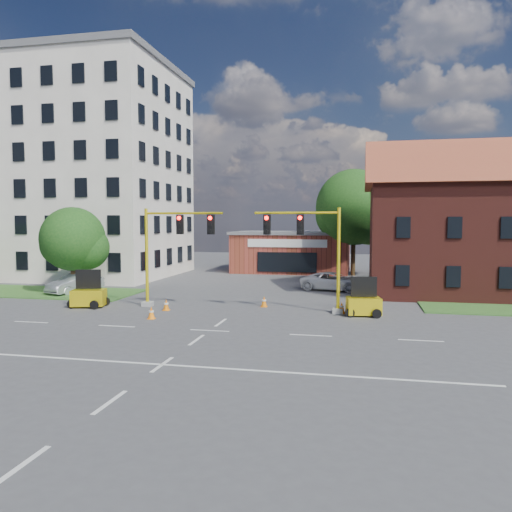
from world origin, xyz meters
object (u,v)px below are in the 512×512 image
at_px(signal_mast_east, 310,246).
at_px(pickup_white, 334,281).
at_px(trailer_east, 364,304).
at_px(signal_mast_west, 171,245).
at_px(trailer_west, 89,296).

height_order(signal_mast_east, pickup_white, signal_mast_east).
bearing_deg(pickup_white, trailer_east, -156.72).
bearing_deg(trailer_east, signal_mast_east, 162.14).
bearing_deg(signal_mast_east, signal_mast_west, 180.00).
bearing_deg(trailer_west, pickup_white, 20.90).
height_order(signal_mast_east, trailer_west, signal_mast_east).
bearing_deg(signal_mast_west, signal_mast_east, 0.00).
bearing_deg(signal_mast_east, trailer_west, -175.65).
height_order(signal_mast_west, pickup_white, signal_mast_west).
bearing_deg(signal_mast_west, pickup_white, 45.66).
bearing_deg(trailer_east, signal_mast_west, 167.74).
height_order(signal_mast_west, trailer_east, signal_mast_west).
bearing_deg(trailer_west, trailer_east, -13.37).
relative_size(signal_mast_west, pickup_white, 1.21).
relative_size(signal_mast_west, trailer_east, 2.89).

